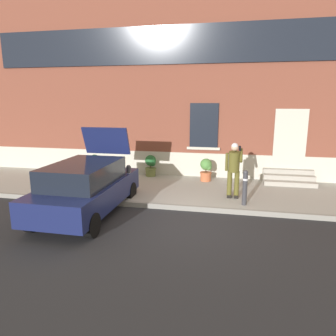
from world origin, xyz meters
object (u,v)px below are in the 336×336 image
(planter_olive, at_px, (151,165))
(planter_terracotta, at_px, (206,169))
(bollard_near_person, at_px, (245,186))
(hatchback_car_navy, at_px, (87,187))
(planter_cream, at_px, (95,164))
(person_on_phone, at_px, (234,167))
(bollard_far_left, at_px, (129,180))

(planter_olive, xyz_separation_m, planter_terracotta, (2.25, -0.32, 0.00))
(bollard_near_person, relative_size, planter_olive, 1.22)
(hatchback_car_navy, distance_m, planter_cream, 4.11)
(hatchback_car_navy, relative_size, bollard_near_person, 3.90)
(planter_cream, xyz_separation_m, planter_terracotta, (4.50, 0.02, 0.00))
(person_on_phone, xyz_separation_m, planter_terracotta, (-1.00, 1.97, -0.55))
(hatchback_car_navy, relative_size, planter_olive, 4.74)
(hatchback_car_navy, bearing_deg, person_on_phone, 24.98)
(hatchback_car_navy, distance_m, bollard_near_person, 4.52)
(planter_olive, bearing_deg, planter_cream, -171.45)
(bollard_near_person, height_order, planter_olive, bollard_near_person)
(bollard_far_left, relative_size, planter_olive, 1.22)
(bollard_near_person, relative_size, person_on_phone, 0.60)
(person_on_phone, height_order, planter_terracotta, person_on_phone)
(bollard_far_left, xyz_separation_m, planter_olive, (-0.06, 2.88, -0.11))
(planter_terracotta, bearing_deg, bollard_far_left, -130.58)
(person_on_phone, bearing_deg, planter_terracotta, 111.60)
(person_on_phone, bearing_deg, bollard_far_left, -175.00)
(bollard_far_left, distance_m, planter_terracotta, 3.37)
(planter_olive, bearing_deg, bollard_near_person, -38.69)
(hatchback_car_navy, distance_m, bollard_far_left, 1.51)
(bollard_far_left, relative_size, person_on_phone, 0.60)
(hatchback_car_navy, bearing_deg, planter_cream, 111.58)
(bollard_far_left, distance_m, person_on_phone, 3.28)
(bollard_far_left, bearing_deg, planter_terracotta, 49.42)
(bollard_near_person, bearing_deg, bollard_far_left, 180.00)
(bollard_near_person, bearing_deg, planter_olive, 141.31)
(person_on_phone, bearing_deg, planter_olive, 139.49)
(planter_olive, bearing_deg, hatchback_car_navy, -100.13)
(hatchback_car_navy, height_order, person_on_phone, hatchback_car_navy)
(hatchback_car_navy, xyz_separation_m, planter_terracotta, (2.99, 3.84, -0.19))
(planter_cream, height_order, planter_olive, same)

